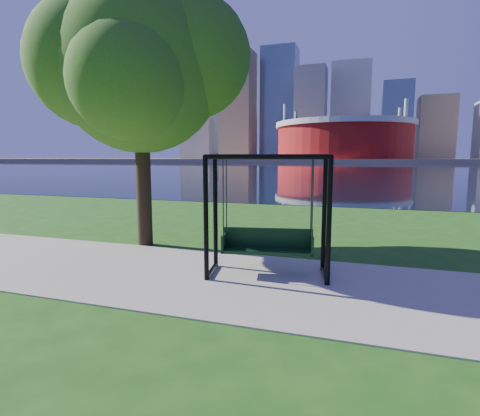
% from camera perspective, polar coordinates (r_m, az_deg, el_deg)
% --- Properties ---
extents(ground, '(900.00, 900.00, 0.00)m').
position_cam_1_polar(ground, '(8.23, 0.96, -10.00)').
color(ground, '#1E5114').
rests_on(ground, ground).
extents(path, '(120.00, 4.00, 0.03)m').
position_cam_1_polar(path, '(7.77, -0.15, -10.95)').
color(path, '#9E937F').
rests_on(path, ground).
extents(river, '(900.00, 180.00, 0.02)m').
position_cam_1_polar(river, '(109.54, 17.04, 5.99)').
color(river, black).
rests_on(river, ground).
extents(far_bank, '(900.00, 228.00, 2.00)m').
position_cam_1_polar(far_bank, '(313.50, 17.87, 6.99)').
color(far_bank, '#937F60').
rests_on(far_bank, ground).
extents(stadium, '(83.00, 83.00, 32.00)m').
position_cam_1_polar(stadium, '(243.09, 15.48, 10.12)').
color(stadium, maroon).
rests_on(stadium, far_bank).
extents(skyline, '(392.00, 66.00, 96.50)m').
position_cam_1_polar(skyline, '(328.65, 17.38, 13.12)').
color(skyline, gray).
rests_on(skyline, far_bank).
extents(swing, '(2.66, 1.53, 2.56)m').
position_cam_1_polar(swing, '(7.84, 4.24, -1.57)').
color(swing, black).
rests_on(swing, ground).
extents(park_tree, '(5.80, 5.24, 7.20)m').
position_cam_1_polar(park_tree, '(11.26, -15.12, 20.27)').
color(park_tree, black).
rests_on(park_tree, ground).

